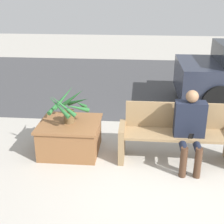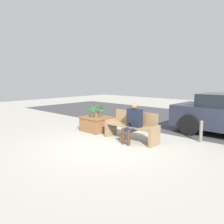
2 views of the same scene
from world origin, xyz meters
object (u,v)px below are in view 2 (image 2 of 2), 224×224
(planter_box, at_px, (96,123))
(bollard_post, at_px, (201,131))
(bench, at_px, (132,127))
(person_seated, at_px, (133,121))
(potted_plant, at_px, (96,109))

(planter_box, height_order, bollard_post, bollard_post)
(bench, xyz_separation_m, person_seated, (0.17, -0.18, 0.23))
(potted_plant, relative_size, bollard_post, 1.01)
(planter_box, bearing_deg, bollard_post, 18.76)
(bench, relative_size, planter_box, 1.82)
(person_seated, distance_m, planter_box, 1.94)
(planter_box, height_order, potted_plant, potted_plant)
(bench, bearing_deg, potted_plant, 176.91)
(planter_box, bearing_deg, person_seated, -8.00)
(person_seated, xyz_separation_m, bollard_post, (1.51, 1.42, -0.31))
(person_seated, height_order, planter_box, person_seated)
(bench, bearing_deg, bollard_post, 36.51)
(person_seated, distance_m, potted_plant, 1.91)
(planter_box, xyz_separation_m, potted_plant, (0.00, 0.00, 0.53))
(person_seated, bearing_deg, bench, 133.44)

